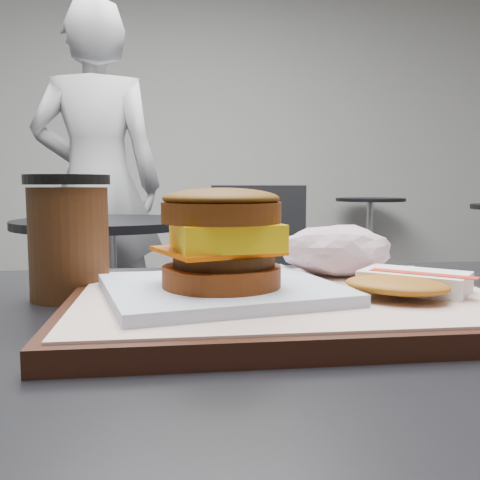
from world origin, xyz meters
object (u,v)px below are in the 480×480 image
at_px(hash_brown, 407,283).
at_px(serving_tray, 286,303).
at_px(breakfast_sandwich, 222,251).
at_px(neighbor_chair, 229,273).
at_px(crumpled_wrapper, 337,250).
at_px(coffee_cup, 69,238).
at_px(neighbor_table, 108,271).
at_px(patron, 97,185).

bearing_deg(hash_brown, serving_tray, 165.95).
distance_m(breakfast_sandwich, neighbor_chair, 1.81).
xyz_separation_m(crumpled_wrapper, neighbor_chair, (0.07, 1.68, -0.31)).
height_order(breakfast_sandwich, crumpled_wrapper, breakfast_sandwich).
bearing_deg(coffee_cup, neighbor_table, 95.31).
bearing_deg(breakfast_sandwich, coffee_cup, 143.85).
relative_size(serving_tray, neighbor_table, 0.51).
height_order(hash_brown, patron, patron).
bearing_deg(hash_brown, breakfast_sandwich, 175.44).
xyz_separation_m(hash_brown, crumpled_wrapper, (-0.03, 0.11, 0.02)).
relative_size(breakfast_sandwich, hash_brown, 1.64).
distance_m(coffee_cup, patron, 2.22).
bearing_deg(breakfast_sandwich, crumpled_wrapper, 36.34).
bearing_deg(breakfast_sandwich, patron, 100.00).
bearing_deg(neighbor_table, neighbor_chair, 14.51).
relative_size(serving_tray, hash_brown, 2.81).
bearing_deg(hash_brown, neighbor_table, 105.08).
bearing_deg(coffee_cup, serving_tray, -24.58).
xyz_separation_m(hash_brown, neighbor_chair, (0.04, 1.78, -0.29)).
xyz_separation_m(coffee_cup, neighbor_table, (-0.14, 1.54, -0.28)).
height_order(breakfast_sandwich, neighbor_table, breakfast_sandwich).
height_order(neighbor_table, neighbor_chair, neighbor_chair).
distance_m(breakfast_sandwich, coffee_cup, 0.18).
xyz_separation_m(neighbor_table, patron, (-0.12, 0.66, 0.33)).
xyz_separation_m(hash_brown, patron, (-0.57, 2.32, 0.08)).
relative_size(neighbor_table, patron, 0.43).
bearing_deg(coffee_cup, crumpled_wrapper, -1.86).
bearing_deg(patron, crumpled_wrapper, 106.44).
relative_size(coffee_cup, patron, 0.07).
xyz_separation_m(serving_tray, coffee_cup, (-0.20, 0.09, 0.05)).
bearing_deg(neighbor_chair, coffee_cup, -101.68).
bearing_deg(patron, neighbor_chair, 141.26).
height_order(serving_tray, coffee_cup, coffee_cup).
bearing_deg(neighbor_table, breakfast_sandwich, -80.09).
distance_m(hash_brown, crumpled_wrapper, 0.11).
relative_size(hash_brown, neighbor_chair, 0.15).
xyz_separation_m(breakfast_sandwich, neighbor_table, (-0.29, 1.65, -0.28)).
xyz_separation_m(hash_brown, neighbor_table, (-0.45, 1.66, -0.25)).
height_order(coffee_cup, neighbor_table, coffee_cup).
bearing_deg(crumpled_wrapper, serving_tray, -130.72).
height_order(crumpled_wrapper, coffee_cup, coffee_cup).
distance_m(breakfast_sandwich, neighbor_table, 1.69).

